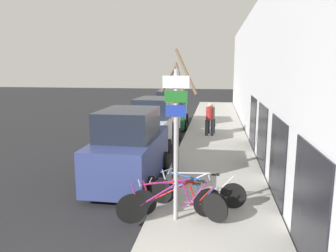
# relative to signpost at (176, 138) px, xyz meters

# --- Properties ---
(ground_plane) EXTENTS (80.00, 80.00, 0.00)m
(ground_plane) POSITION_rel_signpost_xyz_m (-1.70, 6.96, -2.11)
(ground_plane) COLOR black
(sidewalk_curb) EXTENTS (3.20, 32.00, 0.15)m
(sidewalk_curb) POSITION_rel_signpost_xyz_m (0.90, 9.76, -2.03)
(sidewalk_curb) COLOR #9E9B93
(sidewalk_curb) RESTS_ON ground
(building_facade) EXTENTS (0.23, 32.00, 6.50)m
(building_facade) POSITION_rel_signpost_xyz_m (2.65, 9.68, 1.12)
(building_facade) COLOR #BCBCC1
(building_facade) RESTS_ON ground
(signpost) EXTENTS (0.58, 0.12, 3.50)m
(signpost) POSITION_rel_signpost_xyz_m (0.00, 0.00, 0.00)
(signpost) COLOR #939399
(signpost) RESTS_ON sidewalk_curb
(bicycle_0) EXTENTS (2.40, 0.88, 0.98)m
(bicycle_0) POSITION_rel_signpost_xyz_m (-0.11, -0.05, -1.54)
(bicycle_0) COLOR black
(bicycle_0) RESTS_ON sidewalk_curb
(bicycle_1) EXTENTS (2.33, 0.44, 0.88)m
(bicycle_1) POSITION_rel_signpost_xyz_m (0.05, 0.15, -1.57)
(bicycle_1) COLOR black
(bicycle_1) RESTS_ON sidewalk_curb
(bicycle_2) EXTENTS (1.97, 1.32, 0.95)m
(bicycle_2) POSITION_rel_signpost_xyz_m (0.22, 0.45, -1.55)
(bicycle_2) COLOR black
(bicycle_2) RESTS_ON sidewalk_curb
(bicycle_3) EXTENTS (2.48, 0.44, 0.92)m
(bicycle_3) POSITION_rel_signpost_xyz_m (0.46, 0.83, -1.56)
(bicycle_3) COLOR black
(bicycle_3) RESTS_ON sidewalk_curb
(parked_car_0) EXTENTS (2.06, 4.33, 2.38)m
(parked_car_0) POSITION_rel_signpost_xyz_m (-1.82, 2.75, -1.02)
(parked_car_0) COLOR navy
(parked_car_0) RESTS_ON ground
(parked_car_1) EXTENTS (2.10, 4.21, 2.27)m
(parked_car_1) POSITION_rel_signpost_xyz_m (-1.91, 7.66, -1.08)
(parked_car_1) COLOR #B2B7BC
(parked_car_1) RESTS_ON ground
(parked_car_2) EXTENTS (2.13, 4.21, 2.27)m
(parked_car_2) POSITION_rel_signpost_xyz_m (-1.81, 12.63, -1.08)
(parked_car_2) COLOR #144728
(parked_car_2) RESTS_ON ground
(pedestrian_near) EXTENTS (0.42, 0.36, 1.64)m
(pedestrian_near) POSITION_rel_signpost_xyz_m (0.66, 10.20, -1.01)
(pedestrian_near) COLOR #1E2338
(pedestrian_near) RESTS_ON sidewalk_curb
(pedestrian_far) EXTENTS (0.45, 0.38, 1.70)m
(pedestrian_far) POSITION_rel_signpost_xyz_m (0.58, 9.63, -0.97)
(pedestrian_far) COLOR #333338
(pedestrian_far) RESTS_ON sidewalk_curb
(street_tree) EXTENTS (1.26, 1.01, 4.08)m
(street_tree) POSITION_rel_signpost_xyz_m (-0.35, 2.90, -0.25)
(street_tree) COLOR brown
(street_tree) RESTS_ON sidewalk_curb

